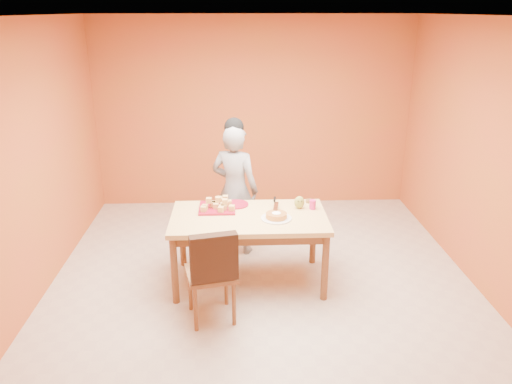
{
  "coord_description": "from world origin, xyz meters",
  "views": [
    {
      "loc": [
        -0.26,
        -4.57,
        2.75
      ],
      "look_at": [
        -0.06,
        0.3,
        0.96
      ],
      "focal_mm": 35.0,
      "sensor_mm": 36.0,
      "label": 1
    }
  ],
  "objects_px": {
    "dining_table": "(249,224)",
    "checker_tin": "(310,201)",
    "pastry_platter": "(217,208)",
    "red_dinner_plate": "(236,204)",
    "dining_chair": "(211,272)",
    "sponge_cake": "(276,216)",
    "egg_ornament": "(299,202)",
    "person": "(235,190)",
    "magenta_glass": "(313,205)"
  },
  "relations": [
    {
      "from": "dining_table",
      "to": "pastry_platter",
      "type": "xyz_separation_m",
      "value": [
        -0.33,
        0.2,
        0.11
      ]
    },
    {
      "from": "pastry_platter",
      "to": "sponge_cake",
      "type": "height_order",
      "value": "sponge_cake"
    },
    {
      "from": "pastry_platter",
      "to": "sponge_cake",
      "type": "bearing_deg",
      "value": -26.04
    },
    {
      "from": "red_dinner_plate",
      "to": "egg_ornament",
      "type": "bearing_deg",
      "value": -10.4
    },
    {
      "from": "person",
      "to": "red_dinner_plate",
      "type": "distance_m",
      "value": 0.44
    },
    {
      "from": "dining_chair",
      "to": "pastry_platter",
      "type": "relative_size",
      "value": 2.51
    },
    {
      "from": "dining_table",
      "to": "dining_chair",
      "type": "relative_size",
      "value": 1.68
    },
    {
      "from": "dining_chair",
      "to": "sponge_cake",
      "type": "distance_m",
      "value": 0.92
    },
    {
      "from": "magenta_glass",
      "to": "sponge_cake",
      "type": "bearing_deg",
      "value": -147.96
    },
    {
      "from": "person",
      "to": "red_dinner_plate",
      "type": "xyz_separation_m",
      "value": [
        0.01,
        -0.44,
        -0.01
      ]
    },
    {
      "from": "dining_table",
      "to": "sponge_cake",
      "type": "relative_size",
      "value": 7.47
    },
    {
      "from": "dining_table",
      "to": "dining_chair",
      "type": "height_order",
      "value": "dining_chair"
    },
    {
      "from": "person",
      "to": "sponge_cake",
      "type": "relative_size",
      "value": 7.22
    },
    {
      "from": "magenta_glass",
      "to": "egg_ornament",
      "type": "bearing_deg",
      "value": 171.28
    },
    {
      "from": "pastry_platter",
      "to": "red_dinner_plate",
      "type": "bearing_deg",
      "value": 26.82
    },
    {
      "from": "pastry_platter",
      "to": "red_dinner_plate",
      "type": "xyz_separation_m",
      "value": [
        0.2,
        0.1,
        -0.0
      ]
    },
    {
      "from": "egg_ornament",
      "to": "magenta_glass",
      "type": "distance_m",
      "value": 0.14
    },
    {
      "from": "egg_ornament",
      "to": "magenta_glass",
      "type": "relative_size",
      "value": 1.39
    },
    {
      "from": "dining_chair",
      "to": "checker_tin",
      "type": "relative_size",
      "value": 10.25
    },
    {
      "from": "dining_table",
      "to": "red_dinner_plate",
      "type": "height_order",
      "value": "red_dinner_plate"
    },
    {
      "from": "dining_table",
      "to": "person",
      "type": "relative_size",
      "value": 1.03
    },
    {
      "from": "dining_chair",
      "to": "red_dinner_plate",
      "type": "relative_size",
      "value": 3.6
    },
    {
      "from": "red_dinner_plate",
      "to": "checker_tin",
      "type": "distance_m",
      "value": 0.81
    },
    {
      "from": "dining_chair",
      "to": "person",
      "type": "bearing_deg",
      "value": 68.32
    },
    {
      "from": "pastry_platter",
      "to": "red_dinner_plate",
      "type": "height_order",
      "value": "pastry_platter"
    },
    {
      "from": "egg_ornament",
      "to": "checker_tin",
      "type": "relative_size",
      "value": 1.46
    },
    {
      "from": "checker_tin",
      "to": "magenta_glass",
      "type": "bearing_deg",
      "value": -90.0
    },
    {
      "from": "sponge_cake",
      "to": "egg_ornament",
      "type": "relative_size",
      "value": 1.57
    },
    {
      "from": "pastry_platter",
      "to": "magenta_glass",
      "type": "xyz_separation_m",
      "value": [
        1.01,
        -0.04,
        0.04
      ]
    },
    {
      "from": "dining_table",
      "to": "checker_tin",
      "type": "bearing_deg",
      "value": 27.24
    },
    {
      "from": "red_dinner_plate",
      "to": "magenta_glass",
      "type": "height_order",
      "value": "magenta_glass"
    },
    {
      "from": "egg_ornament",
      "to": "red_dinner_plate",
      "type": "bearing_deg",
      "value": 150.29
    },
    {
      "from": "dining_table",
      "to": "checker_tin",
      "type": "xyz_separation_m",
      "value": [
        0.68,
        0.35,
        0.11
      ]
    },
    {
      "from": "red_dinner_plate",
      "to": "dining_chair",
      "type": "bearing_deg",
      "value": -103.93
    },
    {
      "from": "person",
      "to": "egg_ornament",
      "type": "relative_size",
      "value": 11.37
    },
    {
      "from": "person",
      "to": "sponge_cake",
      "type": "height_order",
      "value": "person"
    },
    {
      "from": "dining_chair",
      "to": "red_dinner_plate",
      "type": "distance_m",
      "value": 1.05
    },
    {
      "from": "dining_table",
      "to": "pastry_platter",
      "type": "relative_size",
      "value": 4.2
    },
    {
      "from": "pastry_platter",
      "to": "sponge_cake",
      "type": "xyz_separation_m",
      "value": [
        0.61,
        -0.3,
        0.03
      ]
    },
    {
      "from": "person",
      "to": "checker_tin",
      "type": "bearing_deg",
      "value": 176.42
    },
    {
      "from": "egg_ornament",
      "to": "dining_chair",
      "type": "bearing_deg",
      "value": -156.11
    },
    {
      "from": "dining_chair",
      "to": "pastry_platter",
      "type": "xyz_separation_m",
      "value": [
        0.04,
        0.88,
        0.28
      ]
    },
    {
      "from": "red_dinner_plate",
      "to": "sponge_cake",
      "type": "height_order",
      "value": "sponge_cake"
    },
    {
      "from": "dining_table",
      "to": "person",
      "type": "distance_m",
      "value": 0.77
    },
    {
      "from": "magenta_glass",
      "to": "dining_table",
      "type": "bearing_deg",
      "value": -166.84
    },
    {
      "from": "person",
      "to": "pastry_platter",
      "type": "height_order",
      "value": "person"
    },
    {
      "from": "dining_chair",
      "to": "magenta_glass",
      "type": "distance_m",
      "value": 1.38
    },
    {
      "from": "person",
      "to": "egg_ornament",
      "type": "height_order",
      "value": "person"
    },
    {
      "from": "dining_chair",
      "to": "red_dinner_plate",
      "type": "bearing_deg",
      "value": 63.57
    },
    {
      "from": "checker_tin",
      "to": "sponge_cake",
      "type": "bearing_deg",
      "value": -132.34
    }
  ]
}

